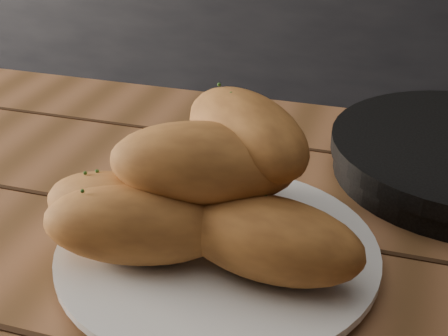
% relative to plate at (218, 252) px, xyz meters
% --- Properties ---
extents(counter, '(2.80, 0.60, 0.90)m').
position_rel_plate_xyz_m(counter, '(-0.56, 1.77, -0.31)').
color(counter, black).
rests_on(counter, ground).
extents(plate, '(0.30, 0.30, 0.02)m').
position_rel_plate_xyz_m(plate, '(0.00, 0.00, 0.00)').
color(plate, silver).
rests_on(plate, table).
extents(bread_rolls, '(0.31, 0.24, 0.14)m').
position_rel_plate_xyz_m(bread_rolls, '(-0.01, -0.00, 0.06)').
color(bread_rolls, '#BF7635').
rests_on(bread_rolls, plate).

